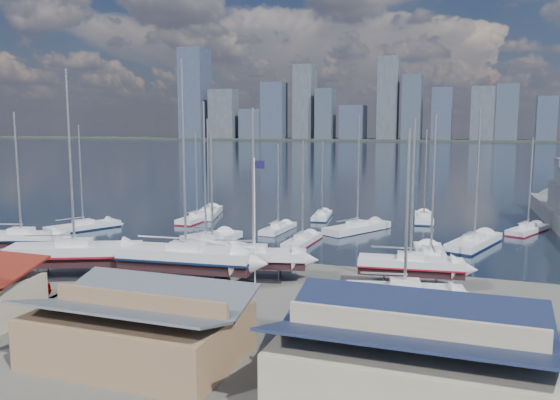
% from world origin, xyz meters
% --- Properties ---
extents(ground, '(1400.00, 1400.00, 0.00)m').
position_xyz_m(ground, '(0.00, -10.00, 0.00)').
color(ground, '#605E59').
rests_on(ground, ground).
extents(water, '(1400.00, 600.00, 0.40)m').
position_xyz_m(water, '(0.00, 300.00, -0.15)').
color(water, '#1A273D').
rests_on(water, ground).
extents(far_shore, '(1400.00, 80.00, 2.20)m').
position_xyz_m(far_shore, '(0.00, 560.00, 1.10)').
color(far_shore, '#2D332D').
rests_on(far_shore, ground).
extents(skyline, '(639.14, 43.80, 107.69)m').
position_xyz_m(skyline, '(-7.83, 553.76, 39.09)').
color(skyline, '#475166').
rests_on(skyline, far_shore).
extents(shed_grey, '(12.60, 8.40, 4.17)m').
position_xyz_m(shed_grey, '(0.00, -26.00, 2.15)').
color(shed_grey, '#8C6B4C').
rests_on(shed_grey, ground).
extents(shed_blue, '(13.65, 9.45, 4.71)m').
position_xyz_m(shed_blue, '(16.00, -26.00, 2.42)').
color(shed_blue, '#BFB293').
rests_on(shed_blue, ground).
extents(sailboat_cradle_0, '(9.98, 5.53, 15.58)m').
position_xyz_m(sailboat_cradle_0, '(-27.03, -7.83, 2.05)').
color(sailboat_cradle_0, '#2D2D33').
rests_on(sailboat_cradle_0, ground).
extents(sailboat_cradle_1, '(12.32, 7.97, 19.13)m').
position_xyz_m(sailboat_cradle_1, '(-16.11, -12.44, 2.23)').
color(sailboat_cradle_1, '#2D2D33').
rests_on(sailboat_cradle_1, ground).
extents(sailboat_cradle_2, '(8.34, 5.16, 13.41)m').
position_xyz_m(sailboat_cradle_2, '(-6.47, -3.23, 1.94)').
color(sailboat_cradle_2, '#2D2D33').
rests_on(sailboat_cradle_2, ground).
extents(sailboat_cradle_3, '(12.70, 4.70, 19.76)m').
position_xyz_m(sailboat_cradle_3, '(-5.44, -10.58, 2.27)').
color(sailboat_cradle_3, '#2D2D33').
rests_on(sailboat_cradle_3, ground).
extents(sailboat_cradle_4, '(9.93, 4.90, 15.65)m').
position_xyz_m(sailboat_cradle_4, '(-0.12, -7.56, 2.06)').
color(sailboat_cradle_4, '#2D2D33').
rests_on(sailboat_cradle_4, ground).
extents(sailboat_cradle_5, '(8.75, 3.98, 13.84)m').
position_xyz_m(sailboat_cradle_5, '(14.29, -13.95, 1.96)').
color(sailboat_cradle_5, '#2D2D33').
rests_on(sailboat_cradle_5, ground).
extents(sailboat_cradle_6, '(9.29, 3.62, 14.73)m').
position_xyz_m(sailboat_cradle_6, '(13.77, -5.47, 2.01)').
color(sailboat_cradle_6, '#2D2D33').
rests_on(sailboat_cradle_6, ground).
extents(sailboat_moored_0, '(6.77, 10.26, 14.97)m').
position_xyz_m(sailboat_moored_0, '(-31.45, 7.36, 0.31)').
color(sailboat_moored_0, black).
rests_on(sailboat_moored_0, water).
extents(sailboat_moored_1, '(2.71, 9.28, 13.83)m').
position_xyz_m(sailboat_moored_1, '(-20.18, 19.04, 0.31)').
color(sailboat_moored_1, black).
rests_on(sailboat_moored_1, water).
extents(sailboat_moored_2, '(6.02, 11.03, 16.04)m').
position_xyz_m(sailboat_moored_2, '(-20.70, 23.83, 0.32)').
color(sailboat_moored_2, black).
rests_on(sailboat_moored_2, water).
extents(sailboat_moored_3, '(4.52, 12.10, 17.68)m').
position_xyz_m(sailboat_moored_3, '(-10.61, 3.31, 0.31)').
color(sailboat_moored_3, black).
rests_on(sailboat_moored_3, water).
extents(sailboat_moored_4, '(2.69, 8.26, 12.32)m').
position_xyz_m(sailboat_moored_4, '(-5.90, 15.23, 0.33)').
color(sailboat_moored_4, black).
rests_on(sailboat_moored_4, water).
extents(sailboat_moored_5, '(3.43, 8.57, 12.45)m').
position_xyz_m(sailboat_moored_5, '(-3.17, 27.68, 0.31)').
color(sailboat_moored_5, black).
rests_on(sailboat_moored_5, water).
extents(sailboat_moored_6, '(2.69, 8.78, 13.02)m').
position_xyz_m(sailboat_moored_6, '(-0.45, 8.73, 0.31)').
color(sailboat_moored_6, black).
rests_on(sailboat_moored_6, water).
extents(sailboat_moored_7, '(7.82, 10.96, 16.35)m').
position_xyz_m(sailboat_moored_7, '(4.20, 18.67, 0.32)').
color(sailboat_moored_7, black).
rests_on(sailboat_moored_7, water).
extents(sailboat_moored_8, '(3.61, 9.80, 14.33)m').
position_xyz_m(sailboat_moored_8, '(11.89, 30.57, 0.31)').
color(sailboat_moored_8, black).
rests_on(sailboat_moored_8, water).
extents(sailboat_moored_9, '(4.60, 10.96, 16.05)m').
position_xyz_m(sailboat_moored_9, '(14.77, 5.07, 0.32)').
color(sailboat_moored_9, black).
rests_on(sailboat_moored_9, water).
extents(sailboat_moored_10, '(6.58, 11.71, 16.87)m').
position_xyz_m(sailboat_moored_10, '(19.08, 14.09, 0.31)').
color(sailboat_moored_10, black).
rests_on(sailboat_moored_10, water).
extents(sailboat_moored_11, '(6.09, 9.06, 13.26)m').
position_xyz_m(sailboat_moored_11, '(25.76, 25.44, 0.31)').
color(sailboat_moored_11, black).
rests_on(sailboat_moored_11, water).
extents(car_a, '(2.36, 4.42, 1.43)m').
position_xyz_m(car_a, '(-15.22, -19.61, 0.72)').
color(car_a, gray).
rests_on(car_a, ground).
extents(car_b, '(4.94, 2.01, 1.59)m').
position_xyz_m(car_b, '(-8.98, -20.81, 0.80)').
color(car_b, gray).
rests_on(car_b, ground).
extents(car_c, '(3.23, 4.97, 1.27)m').
position_xyz_m(car_c, '(-1.22, -18.83, 0.64)').
color(car_c, gray).
rests_on(car_c, ground).
extents(car_d, '(2.78, 4.75, 1.29)m').
position_xyz_m(car_d, '(13.70, -19.96, 0.65)').
color(car_d, gray).
rests_on(car_d, ground).
extents(flagpole, '(1.00, 0.12, 11.33)m').
position_xyz_m(flagpole, '(0.93, -9.63, 6.49)').
color(flagpole, white).
rests_on(flagpole, ground).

